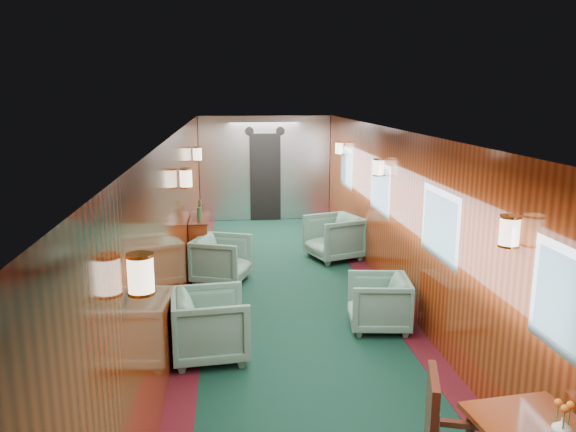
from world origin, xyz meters
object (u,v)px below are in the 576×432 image
object	(u,v)px
armchair_right_far	(334,237)
armchair_left_far	(222,259)
armchair_right_near	(378,303)
credenza	(200,243)
armchair_left_near	(210,325)

from	to	relation	value
armchair_right_far	armchair_left_far	bearing A→B (deg)	-81.71
armchair_left_far	armchair_right_far	xyz separation A→B (m)	(1.97, 1.03, 0.03)
armchair_right_near	armchair_right_far	bearing A→B (deg)	-172.94
credenza	armchair_left_far	bearing A→B (deg)	-61.90
credenza	armchair_left_far	size ratio (longest dim) A/B	1.46
credenza	armchair_right_near	distance (m)	3.54
armchair_right_near	armchair_right_far	distance (m)	3.03
armchair_right_near	armchair_left_near	bearing A→B (deg)	-67.34
armchair_left_near	armchair_right_near	size ratio (longest dim) A/B	1.13
credenza	armchair_left_near	size ratio (longest dim) A/B	1.40
armchair_left_near	armchair_left_far	bearing A→B (deg)	-7.76
armchair_left_near	armchair_right_far	world-z (taller)	armchair_right_far
credenza	armchair_right_near	size ratio (longest dim) A/B	1.57
armchair_right_far	armchair_right_near	bearing A→B (deg)	-19.68
credenza	armchair_left_near	xyz separation A→B (m)	(0.26, -3.24, -0.08)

